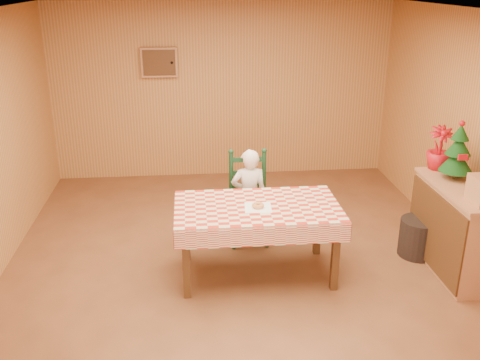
% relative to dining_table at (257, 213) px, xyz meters
% --- Properties ---
extents(ground, '(6.00, 6.00, 0.00)m').
position_rel_dining_table_xyz_m(ground, '(-0.15, 0.06, -0.69)').
color(ground, brown).
rests_on(ground, ground).
extents(cabin_walls, '(5.10, 6.05, 2.65)m').
position_rel_dining_table_xyz_m(cabin_walls, '(-0.15, 0.59, 1.14)').
color(cabin_walls, '#B77E42').
rests_on(cabin_walls, ground).
extents(dining_table, '(1.66, 0.96, 0.77)m').
position_rel_dining_table_xyz_m(dining_table, '(0.00, 0.00, 0.00)').
color(dining_table, '#4F2E15').
rests_on(dining_table, ground).
extents(ladder_chair, '(0.44, 0.40, 1.08)m').
position_rel_dining_table_xyz_m(ladder_chair, '(0.00, 0.79, -0.18)').
color(ladder_chair, black).
rests_on(ladder_chair, ground).
extents(seated_child, '(0.41, 0.27, 1.12)m').
position_rel_dining_table_xyz_m(seated_child, '(-0.00, 0.73, -0.13)').
color(seated_child, silver).
rests_on(seated_child, ground).
extents(napkin, '(0.28, 0.28, 0.00)m').
position_rel_dining_table_xyz_m(napkin, '(-0.00, -0.05, 0.08)').
color(napkin, white).
rests_on(napkin, dining_table).
extents(donut, '(0.14, 0.14, 0.04)m').
position_rel_dining_table_xyz_m(donut, '(-0.00, -0.05, 0.11)').
color(donut, '#CE8C4A').
rests_on(donut, napkin).
extents(shelf_unit, '(0.54, 1.24, 0.93)m').
position_rel_dining_table_xyz_m(shelf_unit, '(2.08, -0.10, -0.22)').
color(shelf_unit, tan).
rests_on(shelf_unit, ground).
extents(christmas_tree, '(0.34, 0.34, 0.62)m').
position_rel_dining_table_xyz_m(christmas_tree, '(2.09, 0.15, 0.52)').
color(christmas_tree, '#4F2E15').
rests_on(christmas_tree, shelf_unit).
extents(flower_arrangement, '(0.29, 0.29, 0.48)m').
position_rel_dining_table_xyz_m(flower_arrangement, '(2.04, 0.45, 0.48)').
color(flower_arrangement, '#AD0F18').
rests_on(flower_arrangement, shelf_unit).
extents(storage_bin, '(0.46, 0.46, 0.42)m').
position_rel_dining_table_xyz_m(storage_bin, '(1.83, 0.23, -0.48)').
color(storage_bin, black).
rests_on(storage_bin, ground).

